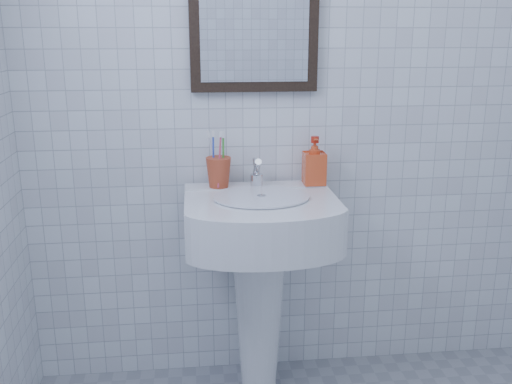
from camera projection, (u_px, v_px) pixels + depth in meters
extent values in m
cube|color=silver|center=(294.00, 88.00, 2.29)|extent=(2.20, 0.02, 2.50)
cone|color=white|center=(259.00, 313.00, 2.34)|extent=(0.22, 0.22, 0.72)
cube|color=white|center=(261.00, 219.00, 2.17)|extent=(0.57, 0.41, 0.17)
cube|color=white|center=(256.00, 188.00, 2.31)|extent=(0.57, 0.10, 0.03)
cylinder|color=white|center=(262.00, 197.00, 2.12)|extent=(0.36, 0.36, 0.01)
cylinder|color=silver|center=(257.00, 180.00, 2.27)|extent=(0.05, 0.05, 0.05)
cylinder|color=silver|center=(257.00, 167.00, 2.24)|extent=(0.03, 0.10, 0.08)
cylinder|color=silver|center=(256.00, 169.00, 2.28)|extent=(0.03, 0.05, 0.09)
imported|color=red|center=(314.00, 161.00, 2.29)|extent=(0.09, 0.09, 0.19)
cube|color=black|center=(254.00, 10.00, 2.18)|extent=(0.50, 0.04, 0.62)
cube|color=silver|center=(255.00, 10.00, 2.16)|extent=(0.42, 0.00, 0.54)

